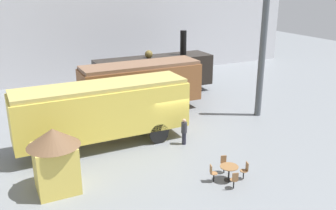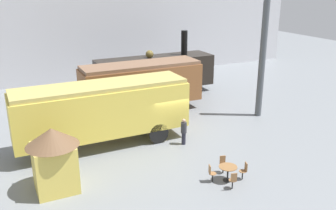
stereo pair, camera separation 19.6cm
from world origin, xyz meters
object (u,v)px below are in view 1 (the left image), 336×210
at_px(passenger_coach_wooden, 141,83).
at_px(ticket_kiosk, 55,157).
at_px(cafe_chair_0, 224,163).
at_px(passenger_coach_vintage, 103,109).
at_px(steam_locomotive, 155,72).
at_px(visitor_person, 184,131).
at_px(cafe_table_near, 229,169).

xyz_separation_m(passenger_coach_wooden, ticket_kiosk, (-7.53, -8.18, -0.43)).
relative_size(passenger_coach_wooden, cafe_chair_0, 9.78).
height_order(passenger_coach_vintage, ticket_kiosk, passenger_coach_vintage).
xyz_separation_m(steam_locomotive, passenger_coach_wooden, (-2.69, -3.55, 0.24)).
height_order(cafe_chair_0, ticket_kiosk, ticket_kiosk).
distance_m(passenger_coach_vintage, visitor_person, 4.81).
distance_m(passenger_coach_wooden, passenger_coach_vintage, 6.05).
bearing_deg(passenger_coach_vintage, passenger_coach_wooden, 46.55).
xyz_separation_m(passenger_coach_vintage, visitor_person, (4.17, -1.98, -1.35)).
relative_size(steam_locomotive, ticket_kiosk, 3.24).
distance_m(passenger_coach_wooden, cafe_table_near, 11.05).
distance_m(cafe_table_near, visitor_person, 4.59).
height_order(passenger_coach_wooden, visitor_person, passenger_coach_wooden).
distance_m(cafe_table_near, cafe_chair_0, 0.81).
distance_m(passenger_coach_vintage, cafe_table_near, 7.90).
bearing_deg(visitor_person, cafe_table_near, -91.05).
bearing_deg(ticket_kiosk, cafe_table_near, -20.38).
xyz_separation_m(passenger_coach_vintage, ticket_kiosk, (-3.37, -3.79, -0.52)).
bearing_deg(cafe_chair_0, ticket_kiosk, -87.27).
relative_size(cafe_table_near, ticket_kiosk, 0.29).
distance_m(passenger_coach_vintage, ticket_kiosk, 5.10).
bearing_deg(steam_locomotive, passenger_coach_wooden, -127.15).
bearing_deg(passenger_coach_vintage, cafe_table_near, -58.06).
xyz_separation_m(steam_locomotive, ticket_kiosk, (-10.21, -11.73, -0.19)).
distance_m(steam_locomotive, visitor_person, 10.32).
relative_size(passenger_coach_wooden, ticket_kiosk, 2.84).
distance_m(visitor_person, ticket_kiosk, 7.80).
relative_size(passenger_coach_vintage, cafe_table_near, 11.16).
relative_size(steam_locomotive, cafe_chair_0, 11.18).
bearing_deg(passenger_coach_wooden, cafe_table_near, -90.36).
bearing_deg(steam_locomotive, passenger_coach_vintage, -130.78).
height_order(steam_locomotive, passenger_coach_vintage, steam_locomotive).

